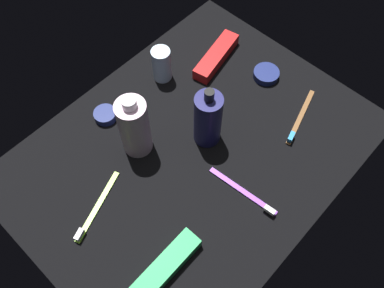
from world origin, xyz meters
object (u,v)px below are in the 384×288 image
Objects in this scene: toothbrush_brown at (299,119)px; toothpaste_box_red at (216,56)px; toothbrush_lime at (95,210)px; bodywash_bottle at (134,127)px; cream_tin_left at (105,115)px; cream_tin_right at (266,74)px; toothbrush_purple at (246,194)px; lotion_bottle at (209,120)px; toothpaste_box_green at (165,268)px; deodorant_stick at (162,64)px.

toothbrush_brown is 1.00× the size of toothpaste_box_red.
bodywash_bottle is at bearing -163.58° from toothbrush_lime.
toothbrush_lime and cream_tin_left have the same top height.
toothbrush_purple is at bearing 30.66° from cream_tin_right.
lotion_bottle is at bearing 25.15° from toothpaste_box_red.
toothpaste_box_green is 41.02cm from cream_tin_left.
cream_tin_left is at bearing -3.19° from deodorant_stick.
cream_tin_right is (-18.80, 20.17, -3.83)cm from deodorant_stick.
cream_tin_left is (33.05, -7.75, -0.57)cm from toothpaste_box_red.
toothpaste_box_green is (35.58, 36.50, -3.20)cm from deodorant_stick.
bodywash_bottle is 20.29cm from toothbrush_lime.
cream_tin_right is at bearing 150.73° from cream_tin_left.
toothbrush_brown is 1.00× the size of toothpaste_box_green.
toothpaste_box_green is at bearing 94.25° from toothbrush_lime.
toothbrush_lime is (50.40, -18.82, 0.00)cm from toothbrush_brown.
lotion_bottle is 1.00× the size of toothbrush_purple.
toothbrush_lime is at bearing -40.51° from toothbrush_purple.
cream_tin_left is (-18.00, -17.24, 0.43)cm from toothbrush_lime.
toothpaste_box_green reaches higher than toothbrush_purple.
toothbrush_brown is at bearing -172.84° from toothbrush_purple.
deodorant_stick is at bearing -156.44° from toothbrush_lime.
toothbrush_lime is 51.93cm from toothpaste_box_red.
toothpaste_box_green reaches higher than cream_tin_right.
cream_tin_right is (-37.90, 21.24, -0.07)cm from cream_tin_left.
cream_tin_left is at bearing -24.78° from toothpaste_box_red.
bodywash_bottle is 14.03cm from cream_tin_left.
toothpaste_box_red reaches higher than cream_tin_left.
bodywash_bottle is 39.74cm from cream_tin_right.
toothbrush_brown reaches higher than cream_tin_right.
lotion_bottle reaches higher than deodorant_stick.
bodywash_bottle is 34.03cm from toothpaste_box_red.
deodorant_stick reaches higher than toothpaste_box_red.
bodywash_bottle is 1.05× the size of toothpaste_box_red.
toothbrush_purple is 40.40cm from toothpaste_box_red.
toothbrush_purple is 1.02× the size of toothpaste_box_green.
toothbrush_brown is at bearing 110.83° from deodorant_stick.
toothpaste_box_green is (29.65, 14.97, -6.18)cm from lotion_bottle.
lotion_bottle reaches higher than toothbrush_purple.
toothbrush_purple is at bearing 73.30° from deodorant_stick.
deodorant_stick is at bearing -106.70° from toothbrush_purple.
lotion_bottle is 27.01cm from cream_tin_left.
deodorant_stick is at bearing -135.14° from toothpaste_box_green.
cream_tin_right is at bearing -164.16° from toothpaste_box_green.
lotion_bottle reaches higher than cream_tin_right.
toothbrush_brown is 3.11× the size of cream_tin_left.
cream_tin_right is (-4.84, 13.49, -0.63)cm from toothpaste_box_red.
bodywash_bottle reaches higher than toothpaste_box_green.
toothbrush_purple is 39.90cm from cream_tin_left.
lotion_bottle is at bearing 74.60° from deodorant_stick.
toothbrush_purple is (-7.69, 27.22, -7.80)cm from bodywash_bottle.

